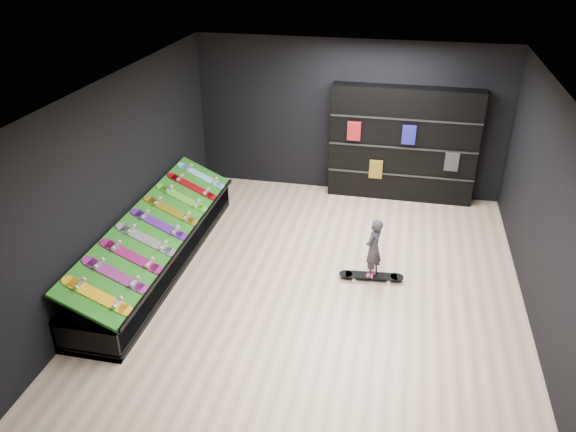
% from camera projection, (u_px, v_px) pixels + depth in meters
% --- Properties ---
extents(floor, '(6.00, 7.00, 0.01)m').
position_uv_depth(floor, '(317.00, 283.00, 8.53)').
color(floor, beige).
rests_on(floor, ground).
extents(ceiling, '(6.00, 7.00, 0.01)m').
position_uv_depth(ceiling, '(323.00, 88.00, 7.13)').
color(ceiling, white).
rests_on(ceiling, ground).
extents(wall_back, '(6.00, 0.02, 3.00)m').
position_uv_depth(wall_back, '(349.00, 118.00, 10.86)').
color(wall_back, black).
rests_on(wall_back, ground).
extents(wall_front, '(6.00, 0.02, 3.00)m').
position_uv_depth(wall_front, '(255.00, 367.00, 4.80)').
color(wall_front, black).
rests_on(wall_front, ground).
extents(wall_left, '(0.02, 7.00, 3.00)m').
position_uv_depth(wall_left, '(122.00, 176.00, 8.38)').
color(wall_left, black).
rests_on(wall_left, ground).
extents(wall_right, '(0.02, 7.00, 3.00)m').
position_uv_depth(wall_right, '(548.00, 215.00, 7.28)').
color(wall_right, black).
rests_on(wall_right, ground).
extents(display_rack, '(0.90, 4.50, 0.50)m').
position_uv_depth(display_rack, '(159.00, 251.00, 8.88)').
color(display_rack, black).
rests_on(display_rack, ground).
extents(turf_ramp, '(0.92, 4.50, 0.46)m').
position_uv_depth(turf_ramp, '(159.00, 226.00, 8.66)').
color(turf_ramp, '#165D0E').
rests_on(turf_ramp, display_rack).
extents(back_shelving, '(2.76, 0.32, 2.21)m').
position_uv_depth(back_shelving, '(403.00, 145.00, 10.69)').
color(back_shelving, black).
rests_on(back_shelving, ground).
extents(floor_skateboard, '(1.00, 0.32, 0.09)m').
position_uv_depth(floor_skateboard, '(371.00, 277.00, 8.59)').
color(floor_skateboard, black).
rests_on(floor_skateboard, ground).
extents(child, '(0.23, 0.26, 0.57)m').
position_uv_depth(child, '(373.00, 259.00, 8.44)').
color(child, black).
rests_on(child, floor_skateboard).
extents(display_board_0, '(0.93, 0.22, 0.50)m').
position_uv_depth(display_board_0, '(98.00, 296.00, 7.00)').
color(display_board_0, orange).
rests_on(display_board_0, turf_ramp).
extents(display_board_1, '(0.93, 0.22, 0.50)m').
position_uv_depth(display_board_1, '(116.00, 275.00, 7.41)').
color(display_board_1, '#2626BF').
rests_on(display_board_1, turf_ramp).
extents(display_board_2, '(0.93, 0.22, 0.50)m').
position_uv_depth(display_board_2, '(132.00, 256.00, 7.82)').
color(display_board_2, '#E5198C').
rests_on(display_board_2, turf_ramp).
extents(display_board_3, '(0.93, 0.22, 0.50)m').
position_uv_depth(display_board_3, '(146.00, 240.00, 8.23)').
color(display_board_3, black).
rests_on(display_board_3, turf_ramp).
extents(display_board_4, '(0.93, 0.22, 0.50)m').
position_uv_depth(display_board_4, '(159.00, 224.00, 8.64)').
color(display_board_4, purple).
rests_on(display_board_4, turf_ramp).
extents(display_board_5, '(0.93, 0.22, 0.50)m').
position_uv_depth(display_board_5, '(171.00, 211.00, 9.05)').
color(display_board_5, yellow).
rests_on(display_board_5, turf_ramp).
extents(display_board_6, '(0.93, 0.22, 0.50)m').
position_uv_depth(display_board_6, '(182.00, 198.00, 9.46)').
color(display_board_6, green).
rests_on(display_board_6, turf_ramp).
extents(display_board_7, '(0.93, 0.22, 0.50)m').
position_uv_depth(display_board_7, '(192.00, 186.00, 9.88)').
color(display_board_7, red).
rests_on(display_board_7, turf_ramp).
extents(display_board_8, '(0.93, 0.22, 0.50)m').
position_uv_depth(display_board_8, '(201.00, 176.00, 10.29)').
color(display_board_8, '#0CB2E5').
rests_on(display_board_8, turf_ramp).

